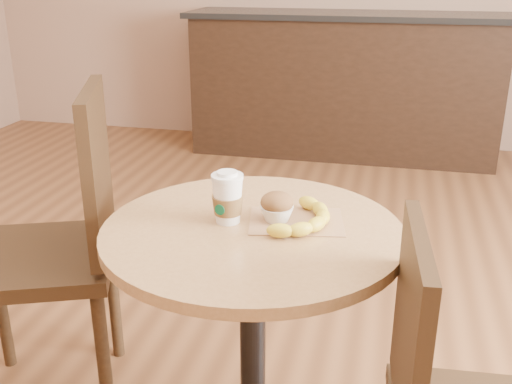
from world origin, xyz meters
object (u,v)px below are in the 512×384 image
cafe_table (253,294)px  banana (305,217)px  chair_left (60,241)px  coffee_cup (228,200)px  muffin (277,207)px

cafe_table → banana: bearing=19.8°
cafe_table → chair_left: chair_left is taller
coffee_cup → chair_left: bearing=-177.9°
coffee_cup → banana: size_ratio=0.53×
muffin → coffee_cup: bearing=-165.9°
cafe_table → coffee_cup: size_ratio=5.60×
chair_left → muffin: chair_left is taller
coffee_cup → cafe_table: bearing=-0.2°
cafe_table → muffin: 0.25m
cafe_table → chair_left: (-0.65, 0.15, 0.02)m
cafe_table → coffee_cup: 0.27m
muffin → banana: (0.07, -0.00, -0.02)m
cafe_table → muffin: bearing=42.8°
muffin → banana: size_ratio=0.34×
muffin → chair_left: bearing=172.1°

